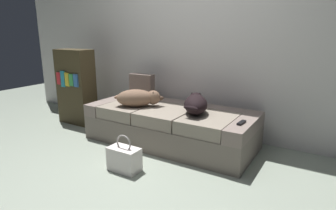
% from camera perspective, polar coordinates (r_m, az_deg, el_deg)
% --- Properties ---
extents(ground_plane, '(10.00, 10.00, 0.00)m').
position_cam_1_polar(ground_plane, '(2.88, -10.14, -13.78)').
color(ground_plane, gray).
extents(back_wall, '(6.40, 0.10, 2.80)m').
position_cam_1_polar(back_wall, '(3.88, 5.25, 15.17)').
color(back_wall, silver).
rests_on(back_wall, ground).
extents(couch, '(2.05, 0.87, 0.45)m').
position_cam_1_polar(couch, '(3.53, 0.43, -4.15)').
color(couch, '#73675D').
rests_on(couch, ground).
extents(dog_tan, '(0.58, 0.48, 0.21)m').
position_cam_1_polar(dog_tan, '(3.54, -5.92, 1.43)').
color(dog_tan, brown).
rests_on(dog_tan, couch).
extents(dog_dark, '(0.43, 0.59, 0.21)m').
position_cam_1_polar(dog_dark, '(3.27, 5.55, 0.31)').
color(dog_dark, black).
rests_on(dog_dark, couch).
extents(tv_remote, '(0.06, 0.15, 0.02)m').
position_cam_1_polar(tv_remote, '(2.98, 14.48, -3.44)').
color(tv_remote, black).
rests_on(tv_remote, couch).
extents(throw_pillow, '(0.35, 0.14, 0.34)m').
position_cam_1_polar(throw_pillow, '(3.94, -5.22, 3.73)').
color(throw_pillow, '#685951').
rests_on(throw_pillow, couch).
extents(handbag, '(0.32, 0.18, 0.38)m').
position_cam_1_polar(handbag, '(2.92, -8.74, -10.56)').
color(handbag, white).
rests_on(handbag, ground).
extents(bookshelf, '(0.56, 0.30, 1.10)m').
position_cam_1_polar(bookshelf, '(4.46, -17.88, 3.49)').
color(bookshelf, '#3F3520').
rests_on(bookshelf, ground).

